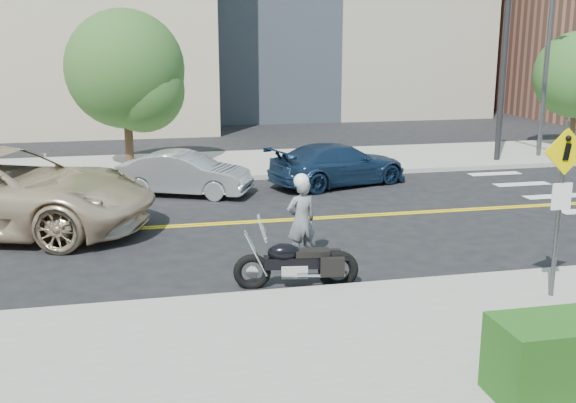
{
  "coord_description": "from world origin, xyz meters",
  "views": [
    {
      "loc": [
        -2.5,
        -15.93,
        4.44
      ],
      "look_at": [
        0.32,
        -2.91,
        1.2
      ],
      "focal_mm": 42.0,
      "sensor_mm": 36.0,
      "label": 1
    }
  ],
  "objects_px": {
    "motorcyclist": "(301,218)",
    "parked_car_silver": "(185,174)",
    "pedestrian_sign": "(561,193)",
    "parked_car_blue": "(338,164)",
    "motorcycle": "(297,252)",
    "suv": "(0,191)"
  },
  "relations": [
    {
      "from": "motorcyclist",
      "to": "parked_car_silver",
      "type": "height_order",
      "value": "motorcyclist"
    },
    {
      "from": "pedestrian_sign",
      "to": "motorcyclist",
      "type": "bearing_deg",
      "value": 139.9
    },
    {
      "from": "parked_car_blue",
      "to": "parked_car_silver",
      "type": "bearing_deg",
      "value": 76.7
    },
    {
      "from": "pedestrian_sign",
      "to": "motorcycle",
      "type": "distance_m",
      "value": 4.62
    },
    {
      "from": "motorcyclist",
      "to": "motorcycle",
      "type": "relative_size",
      "value": 0.83
    },
    {
      "from": "motorcycle",
      "to": "suv",
      "type": "relative_size",
      "value": 0.31
    },
    {
      "from": "motorcycle",
      "to": "parked_car_blue",
      "type": "distance_m",
      "value": 8.94
    },
    {
      "from": "motorcycle",
      "to": "suv",
      "type": "distance_m",
      "value": 7.73
    },
    {
      "from": "pedestrian_sign",
      "to": "suv",
      "type": "relative_size",
      "value": 0.42
    },
    {
      "from": "suv",
      "to": "parked_car_blue",
      "type": "distance_m",
      "value": 9.78
    },
    {
      "from": "suv",
      "to": "parked_car_silver",
      "type": "xyz_separation_m",
      "value": [
        4.43,
        3.01,
        -0.36
      ]
    },
    {
      "from": "parked_car_silver",
      "to": "parked_car_blue",
      "type": "xyz_separation_m",
      "value": [
        4.74,
        0.37,
        0.02
      ]
    },
    {
      "from": "pedestrian_sign",
      "to": "motorcycle",
      "type": "xyz_separation_m",
      "value": [
        -4.09,
        1.71,
        -1.29
      ]
    },
    {
      "from": "pedestrian_sign",
      "to": "motorcyclist",
      "type": "height_order",
      "value": "pedestrian_sign"
    },
    {
      "from": "suv",
      "to": "motorcyclist",
      "type": "bearing_deg",
      "value": -101.83
    },
    {
      "from": "motorcycle",
      "to": "parked_car_silver",
      "type": "xyz_separation_m",
      "value": [
        -1.5,
        7.96,
        -0.04
      ]
    },
    {
      "from": "parked_car_silver",
      "to": "motorcycle",
      "type": "bearing_deg",
      "value": -145.42
    },
    {
      "from": "motorcyclist",
      "to": "suv",
      "type": "relative_size",
      "value": 0.26
    },
    {
      "from": "suv",
      "to": "parked_car_silver",
      "type": "bearing_deg",
      "value": -38.3
    },
    {
      "from": "pedestrian_sign",
      "to": "suv",
      "type": "distance_m",
      "value": 12.07
    },
    {
      "from": "motorcycle",
      "to": "parked_car_blue",
      "type": "bearing_deg",
      "value": 77.01
    },
    {
      "from": "pedestrian_sign",
      "to": "parked_car_silver",
      "type": "height_order",
      "value": "pedestrian_sign"
    }
  ]
}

